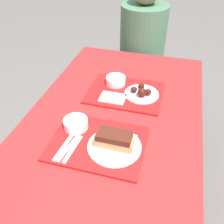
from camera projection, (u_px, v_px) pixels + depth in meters
The scene contains 15 objects.
ground_plane at pixel (111, 202), 1.72m from camera, with size 12.00×12.00×0.00m, color #605B56.
picnic_table at pixel (111, 135), 1.31m from camera, with size 0.89×1.63×0.73m.
picnic_bench_far at pixel (142, 78), 2.25m from camera, with size 0.85×0.28×0.47m.
tray_near at pixel (98, 143), 1.14m from camera, with size 0.43×0.33×0.01m.
tray_far at pixel (125, 93), 1.45m from camera, with size 0.43×0.33×0.01m.
bowl_coleslaw_near at pixel (76, 123), 1.20m from camera, with size 0.12×0.12×0.05m.
brisket_sandwich_plate at pixel (114, 142), 1.09m from camera, with size 0.24×0.24×0.08m.
plastic_fork_near at pixel (68, 148), 1.10m from camera, with size 0.04×0.17×0.00m.
plastic_knife_near at pixel (73, 149), 1.10m from camera, with size 0.03×0.17×0.00m.
plastic_spoon_near at pixel (64, 147), 1.11m from camera, with size 0.03×0.17×0.00m.
condiment_packet at pixel (103, 131), 1.18m from camera, with size 0.04×0.03×0.01m.
bowl_coleslaw_far at pixel (116, 80), 1.50m from camera, with size 0.12×0.12×0.05m.
wings_plate_far at pixel (142, 92), 1.41m from camera, with size 0.20×0.20×0.06m.
napkin_far at pixel (113, 98), 1.40m from camera, with size 0.14×0.10×0.01m.
person_seated_across at pixel (143, 35), 2.01m from camera, with size 0.37×0.37×0.76m.
Camera 1 is at (0.26, -0.91, 1.56)m, focal length 40.00 mm.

